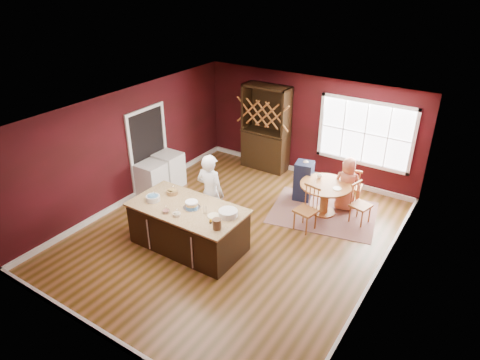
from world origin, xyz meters
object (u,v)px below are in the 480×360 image
object	(u,v)px
chair_south	(306,209)
washer	(152,180)
kitchen_island	(189,228)
layer_cake	(192,205)
chair_north	(353,185)
hutch	(266,128)
dryer	(169,170)
seated_woman	(347,184)
baker	(210,193)
toddler	(303,168)
high_chair	(303,180)
dining_table	(325,193)
chair_east	(361,204)

from	to	relation	value
chair_south	washer	bearing A→B (deg)	-158.31
kitchen_island	layer_cake	world-z (taller)	layer_cake
kitchen_island	chair_north	bearing A→B (deg)	57.90
hutch	dryer	size ratio (longest dim) A/B	2.61
seated_woman	dryer	world-z (taller)	seated_woman
chair_south	kitchen_island	bearing A→B (deg)	-121.99
hutch	chair_south	bearing A→B (deg)	-44.32
dryer	seated_woman	bearing A→B (deg)	17.86
chair_north	baker	bearing A→B (deg)	42.51
chair_north	toddler	distance (m)	1.25
chair_south	chair_north	distance (m)	1.71
high_chair	hutch	xyz separation A→B (m)	(-1.67, 1.04, 0.67)
kitchen_island	dining_table	world-z (taller)	kitchen_island
dining_table	seated_woman	size ratio (longest dim) A/B	0.89
kitchen_island	toddler	bearing A→B (deg)	70.80
layer_cake	seated_woman	distance (m)	3.74
seated_woman	washer	world-z (taller)	seated_woman
baker	seated_woman	world-z (taller)	baker
dryer	layer_cake	bearing A→B (deg)	-38.76
seated_woman	toddler	size ratio (longest dim) A/B	5.02
chair_north	high_chair	distance (m)	1.17
baker	chair_south	bearing A→B (deg)	-150.21
chair_south	seated_woman	xyz separation A→B (m)	(0.42, 1.30, 0.14)
chair_north	seated_woman	size ratio (longest dim) A/B	0.75
seated_woman	dryer	bearing A→B (deg)	4.18
toddler	baker	bearing A→B (deg)	-114.69
seated_woman	chair_north	bearing A→B (deg)	-109.91
high_chair	washer	world-z (taller)	high_chair
high_chair	dryer	bearing A→B (deg)	-170.02
toddler	hutch	xyz separation A→B (m)	(-1.62, 1.04, 0.36)
chair_south	dryer	size ratio (longest dim) A/B	1.14
dining_table	hutch	distance (m)	2.82
kitchen_island	high_chair	distance (m)	3.23
dining_table	layer_cake	size ratio (longest dim) A/B	3.34
washer	chair_east	bearing A→B (deg)	18.89
chair_east	chair_north	size ratio (longest dim) A/B	0.98
baker	chair_east	world-z (taller)	baker
chair_east	kitchen_island	bearing A→B (deg)	150.80
hutch	high_chair	bearing A→B (deg)	-32.00
chair_north	toddler	size ratio (longest dim) A/B	3.78
chair_south	baker	bearing A→B (deg)	-136.57
layer_cake	chair_south	size ratio (longest dim) A/B	0.34
dining_table	chair_east	size ratio (longest dim) A/B	1.21
seated_woman	toddler	bearing A→B (deg)	-8.55
kitchen_island	hutch	world-z (taller)	hutch
layer_cake	toddler	xyz separation A→B (m)	(0.97, 3.01, -0.18)
baker	washer	distance (m)	2.17
layer_cake	toddler	distance (m)	3.17
chair_north	dryer	world-z (taller)	chair_north
chair_north	seated_woman	world-z (taller)	seated_woman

